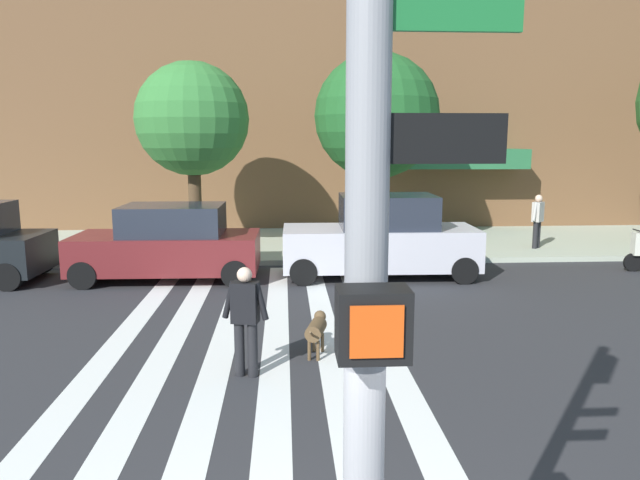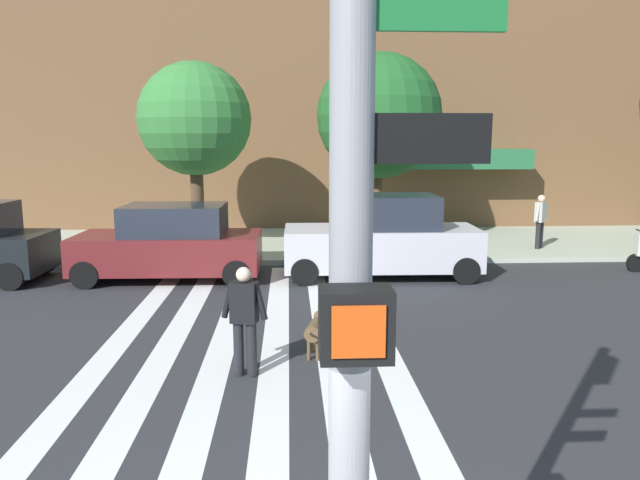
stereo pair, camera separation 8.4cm
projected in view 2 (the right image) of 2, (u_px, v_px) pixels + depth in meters
The scene contains 11 objects.
ground_plane at pixel (295, 346), 10.02m from camera, with size 160.00×160.00×0.00m, color #2B2B2D.
sidewalk_far at pixel (292, 244), 19.37m from camera, with size 80.00×6.00×0.15m, color #AAB29A.
crosswalk_stripes at pixel (249, 347), 9.98m from camera, with size 4.95×12.42×0.01m.
traffic_light_pole at pixel (355, 120), 2.29m from camera, with size 0.74×0.46×5.80m.
parked_car_behind_first at pixel (170, 244), 14.68m from camera, with size 4.53×2.11×1.86m.
parked_car_third_in_line at pixel (383, 239), 14.94m from camera, with size 4.87×2.02×2.08m.
street_tree_nearest at pixel (195, 120), 17.61m from camera, with size 3.35×3.35×5.57m.
street_tree_middle at pixel (379, 116), 17.89m from camera, with size 3.77×3.77×5.88m.
pedestrian_dog_walker at pixel (244, 315), 8.62m from camera, with size 0.70×0.32×1.64m.
dog_on_leash at pixel (316, 328), 9.55m from camera, with size 0.40×0.97×0.65m.
pedestrian_bystander at pixel (540, 218), 18.02m from camera, with size 0.56×0.56×1.64m.
Camera 2 is at (-0.08, -3.07, 3.45)m, focal length 33.34 mm.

